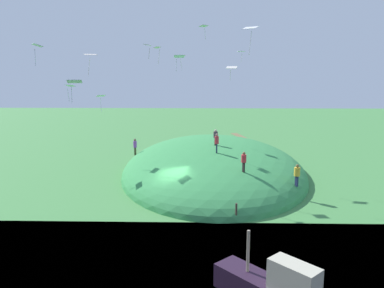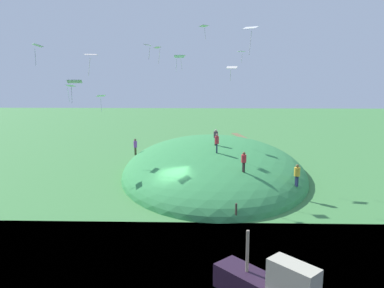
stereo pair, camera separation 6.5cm
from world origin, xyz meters
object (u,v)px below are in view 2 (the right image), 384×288
person_watching_kites (297,173)px  kite_0 (37,46)px  person_walking_path (217,141)px  kite_8 (91,55)px  person_on_hilltop (135,145)px  kite_6 (74,82)px  person_with_child (216,135)px  kite_9 (182,56)px  kite_12 (232,68)px  mooring_post (236,212)px  kite_1 (251,29)px  kite_11 (158,49)px  kite_10 (204,27)px  kite_5 (70,87)px  kite_3 (101,97)px  kite_2 (148,46)px  kite_4 (241,52)px  kite_7 (179,57)px  person_near_shore (244,159)px

person_watching_kites → kite_0: bearing=-125.6°
person_walking_path → kite_8: kite_8 is taller
person_on_hilltop → kite_6: size_ratio=1.07×
person_with_child → kite_9: bearing=61.4°
kite_12 → person_walking_path: bearing=150.4°
person_watching_kites → kite_0: kite_0 is taller
kite_6 → mooring_post: bearing=-107.7°
kite_1 → kite_11: kite_1 is taller
person_with_child → kite_10: 10.24m
kite_5 → person_watching_kites: bearing=-106.0°
person_walking_path → kite_3: bearing=94.6°
person_walking_path → kite_6: (-5.57, 10.75, 5.30)m
kite_11 → kite_12: (-1.68, -7.09, -1.83)m
kite_2 → kite_11: (4.70, -0.30, 0.01)m
person_on_hilltop → kite_4: kite_4 is taller
kite_7 → kite_10: size_ratio=1.10×
person_walking_path → kite_9: bearing=35.9°
kite_6 → mooring_post: 14.98m
person_walking_path → kite_2: bearing=107.7°
kite_6 → kite_7: (5.79, -7.37, 2.05)m
kite_3 → kite_11: size_ratio=0.93×
person_on_hilltop → kite_4: size_ratio=1.67×
kite_6 → mooring_post: (-3.75, -11.72, -8.54)m
kite_4 → kite_10: 4.80m
person_watching_kites → kite_12: kite_12 is taller
kite_12 → kite_4: bearing=-42.2°
kite_9 → person_watching_kites: bearing=-142.3°
kite_5 → kite_8: size_ratio=0.80×
person_near_shore → kite_4: bearing=150.4°
person_near_shore → kite_1: kite_1 is taller
person_walking_path → kite_0: bearing=113.7°
kite_0 → kite_8: kite_0 is taller
person_with_child → kite_2: 10.80m
person_on_hilltop → kite_9: size_ratio=1.14×
person_near_shore → kite_0: 18.70m
person_watching_kites → kite_8: 20.87m
kite_12 → kite_7: bearing=115.3°
person_on_hilltop → person_walking_path: bearing=-11.5°
person_near_shore → kite_0: kite_0 is taller
kite_0 → kite_3: 7.15m
person_on_hilltop → kite_5: size_ratio=1.17×
kite_1 → kite_6: (-1.93, 13.05, -3.95)m
kite_4 → kite_9: 7.51m
kite_7 → kite_12: 5.37m
person_watching_kites → kite_3: size_ratio=1.14×
kite_2 → kite_11: bearing=-3.7°
person_walking_path → kite_12: bearing=-17.0°
kite_5 → kite_8: kite_8 is taller
kite_2 → kite_9: bearing=-15.7°
person_on_hilltop → kite_4: bearing=10.4°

